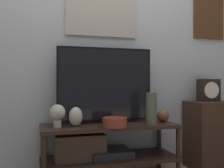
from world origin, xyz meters
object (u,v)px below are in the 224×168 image
at_px(vase_round_glass, 163,116).
at_px(vase_wide_bowl, 114,122).
at_px(decorative_bust, 57,113).
at_px(television, 105,84).
at_px(mantel_clock, 209,90).
at_px(vase_urn_stoneware, 76,117).
at_px(vase_tall_ceramic, 151,109).

xyz_separation_m(vase_round_glass, vase_wide_bowl, (-0.53, -0.15, -0.02)).
bearing_deg(decorative_bust, television, 16.97).
xyz_separation_m(vase_wide_bowl, decorative_bust, (-0.46, 0.10, 0.08)).
xyz_separation_m(television, vase_round_glass, (0.55, -0.09, -0.30)).
relative_size(television, vase_round_glass, 7.51).
distance_m(vase_wide_bowl, mantel_clock, 1.16).
relative_size(vase_round_glass, decorative_bust, 0.62).
distance_m(vase_wide_bowl, decorative_bust, 0.48).
relative_size(vase_urn_stoneware, decorative_bust, 0.86).
bearing_deg(vase_urn_stoneware, decorative_bust, -173.46).
relative_size(television, mantel_clock, 3.86).
xyz_separation_m(vase_urn_stoneware, mantel_clock, (1.41, 0.12, 0.21)).
bearing_deg(vase_urn_stoneware, television, 22.06).
height_order(vase_urn_stoneware, vase_tall_ceramic, vase_tall_ceramic).
relative_size(vase_urn_stoneware, mantel_clock, 0.72).
distance_m(television, vase_round_glass, 0.63).
distance_m(vase_round_glass, vase_tall_ceramic, 0.24).
distance_m(vase_tall_ceramic, decorative_bust, 0.81).
height_order(television, vase_urn_stoneware, television).
height_order(vase_round_glass, vase_urn_stoneware, vase_urn_stoneware).
bearing_deg(vase_round_glass, vase_wide_bowl, -164.11).
xyz_separation_m(vase_round_glass, vase_tall_ceramic, (-0.18, -0.13, 0.08)).
bearing_deg(vase_tall_ceramic, vase_urn_stoneware, 171.34).
relative_size(vase_wide_bowl, decorative_bust, 1.09).
distance_m(vase_urn_stoneware, decorative_bust, 0.16).
distance_m(vase_round_glass, vase_wide_bowl, 0.55).
height_order(vase_round_glass, decorative_bust, decorative_bust).
height_order(television, decorative_bust, television).
relative_size(vase_tall_ceramic, decorative_bust, 1.48).
bearing_deg(vase_urn_stoneware, vase_round_glass, 2.17).
bearing_deg(vase_urn_stoneware, vase_tall_ceramic, -8.66).
bearing_deg(vase_urn_stoneware, mantel_clock, 4.75).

